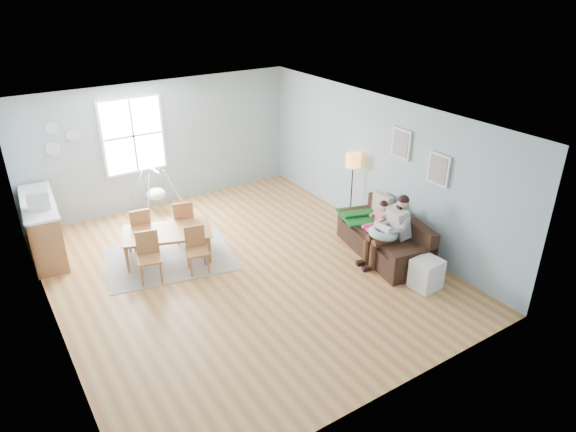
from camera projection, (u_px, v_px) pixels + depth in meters
room at (236, 137)px, 7.89m from camera, size 8.40×9.40×3.90m
window at (133, 136)px, 10.54m from camera, size 1.32×0.08×1.62m
pictures at (419, 156)px, 8.80m from camera, size 0.05×1.34×0.74m
wall_plates at (59, 138)px, 9.78m from camera, size 0.67×0.02×0.66m
sofa at (386, 240)px, 9.36m from camera, size 1.19×2.10×0.80m
green_throw at (365, 215)px, 9.78m from camera, size 1.11×1.02×0.04m
beige_pillow at (382, 206)px, 9.67m from camera, size 0.15×0.46×0.46m
father at (391, 228)px, 8.90m from camera, size 0.94×0.51×1.28m
nursing_pillow at (383, 233)px, 8.88m from camera, size 0.59×0.58×0.21m
infant at (382, 228)px, 8.87m from camera, size 0.15×0.38×0.14m
toddler at (379, 217)px, 9.32m from camera, size 0.51×0.28×0.78m
floor_lamp at (353, 166)px, 10.14m from camera, size 0.30×0.30×1.48m
storage_cube at (426, 274)px, 8.38m from camera, size 0.48×0.43×0.50m
rug at (170, 258)px, 9.32m from camera, size 2.52×2.11×0.01m
dining_table at (168, 245)px, 9.20m from camera, size 1.75×1.33×0.55m
chair_sw at (149, 254)px, 8.52m from camera, size 0.48×0.48×0.86m
chair_se at (196, 247)px, 8.79m from camera, size 0.44×0.44×0.81m
chair_nw at (141, 226)px, 9.45m from camera, size 0.44×0.44×0.84m
chair_ne at (183, 219)px, 9.70m from camera, size 0.47×0.47×0.85m
counter at (43, 227)px, 9.28m from camera, size 0.70×1.92×1.05m
monitor at (38, 199)px, 8.70m from camera, size 0.39×0.37×0.33m
baby_swing at (156, 193)px, 10.91m from camera, size 1.05×1.07×0.98m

